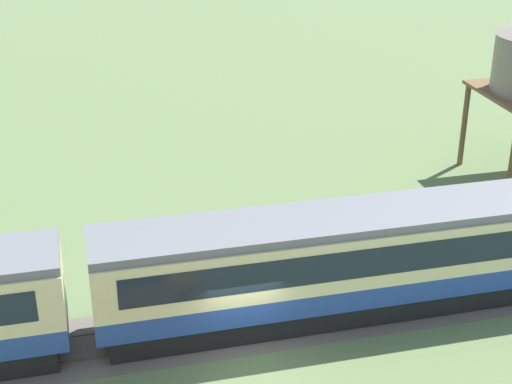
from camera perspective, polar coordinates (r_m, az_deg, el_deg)
ground_plane at (r=26.71m, az=-0.77°, el=-11.53°), size 600.00×600.00×0.00m
passenger_train at (r=28.26m, az=9.33°, el=-4.42°), size 62.11×2.90×3.91m
railway_track at (r=28.91m, az=6.45°, el=-8.51°), size 95.89×3.60×0.04m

